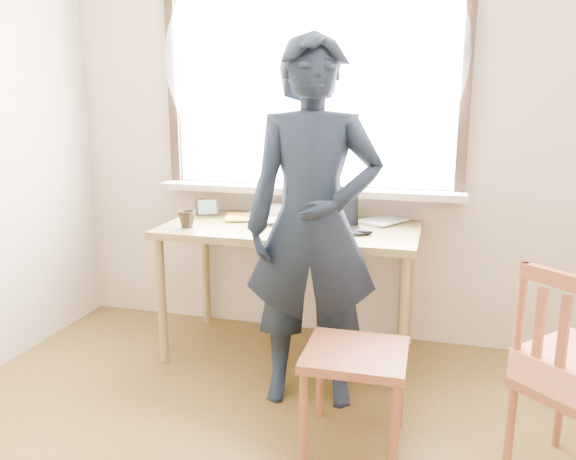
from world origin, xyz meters
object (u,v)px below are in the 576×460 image
(laptop, at_px, (330,220))
(mug_dark, at_px, (187,219))
(desk, at_px, (290,240))
(work_chair, at_px, (355,365))
(person, at_px, (313,226))
(mug_white, at_px, (278,212))

(laptop, bearing_deg, mug_dark, -168.73)
(desk, distance_m, laptop, 0.27)
(laptop, height_order, mug_dark, laptop)
(work_chair, bearing_deg, mug_dark, 149.50)
(person, bearing_deg, laptop, 79.86)
(desk, xyz_separation_m, laptop, (0.23, -0.03, 0.13))
(desk, bearing_deg, person, -62.76)
(mug_white, height_order, work_chair, mug_white)
(mug_white, distance_m, work_chair, 1.22)
(work_chair, distance_m, person, 0.68)
(laptop, bearing_deg, mug_white, 152.01)
(desk, height_order, person, person)
(laptop, bearing_deg, person, -89.56)
(desk, relative_size, mug_dark, 14.38)
(laptop, distance_m, mug_dark, 0.79)
(laptop, relative_size, work_chair, 0.89)
(laptop, distance_m, work_chair, 0.94)
(desk, relative_size, person, 0.81)
(person, bearing_deg, mug_white, 109.35)
(mug_white, bearing_deg, laptop, -27.99)
(work_chair, relative_size, person, 0.25)
(mug_dark, distance_m, person, 0.83)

